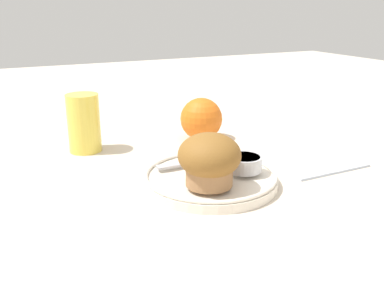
% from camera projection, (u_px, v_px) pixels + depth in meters
% --- Properties ---
extents(ground_plane, '(3.00, 3.00, 0.00)m').
position_uv_depth(ground_plane, '(214.00, 183.00, 0.67)').
color(ground_plane, beige).
extents(plate, '(0.21, 0.21, 0.02)m').
position_uv_depth(plate, '(212.00, 179.00, 0.66)').
color(plate, silver).
rests_on(plate, ground_plane).
extents(muffin, '(0.09, 0.09, 0.08)m').
position_uv_depth(muffin, '(209.00, 160.00, 0.60)').
color(muffin, '#9E7047').
rests_on(muffin, plate).
extents(cream_ramekin, '(0.06, 0.06, 0.02)m').
position_uv_depth(cream_ramekin, '(244.00, 163.00, 0.67)').
color(cream_ramekin, silver).
rests_on(cream_ramekin, plate).
extents(berry_pair, '(0.02, 0.01, 0.01)m').
position_uv_depth(berry_pair, '(204.00, 160.00, 0.69)').
color(berry_pair, maroon).
rests_on(berry_pair, plate).
extents(butter_knife, '(0.15, 0.02, 0.00)m').
position_uv_depth(butter_knife, '(201.00, 161.00, 0.70)').
color(butter_knife, '#B7B7BC').
rests_on(butter_knife, plate).
extents(orange_fruit, '(0.09, 0.09, 0.09)m').
position_uv_depth(orange_fruit, '(201.00, 119.00, 0.88)').
color(orange_fruit, orange).
rests_on(orange_fruit, ground_plane).
extents(juice_glass, '(0.06, 0.06, 0.11)m').
position_uv_depth(juice_glass, '(84.00, 123.00, 0.80)').
color(juice_glass, '#EAD14C').
rests_on(juice_glass, ground_plane).
extents(folded_napkin, '(0.15, 0.08, 0.01)m').
position_uv_depth(folded_napkin, '(320.00, 164.00, 0.74)').
color(folded_napkin, '#B2BCCC').
rests_on(folded_napkin, ground_plane).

